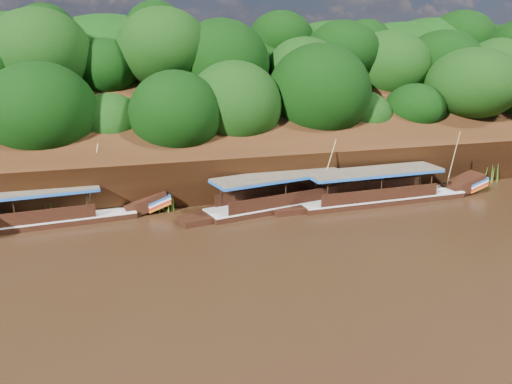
{
  "coord_description": "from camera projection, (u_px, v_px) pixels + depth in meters",
  "views": [
    {
      "loc": [
        -9.35,
        -23.81,
        11.0
      ],
      "look_at": [
        -0.16,
        7.0,
        1.57
      ],
      "focal_mm": 35.0,
      "sensor_mm": 36.0,
      "label": 1
    }
  ],
  "objects": [
    {
      "name": "reeds",
      "position": [
        206.0,
        195.0,
        35.19
      ],
      "size": [
        51.48,
        2.15,
        2.1
      ],
      "color": "#346619",
      "rests_on": "ground"
    },
    {
      "name": "ground",
      "position": [
        295.0,
        253.0,
        27.56
      ],
      "size": [
        160.0,
        160.0,
        0.0
      ],
      "primitive_type": "plane",
      "color": "black",
      "rests_on": "ground"
    },
    {
      "name": "boat_1",
      "position": [
        296.0,
        198.0,
        35.67
      ],
      "size": [
        14.35,
        4.95,
        5.23
      ],
      "rotation": [
        0.0,
        0.0,
        0.21
      ],
      "color": "black",
      "rests_on": "ground"
    },
    {
      "name": "boat_2",
      "position": [
        44.0,
        217.0,
        31.82
      ],
      "size": [
        15.41,
        3.57,
        5.45
      ],
      "rotation": [
        0.0,
        0.0,
        0.1
      ],
      "color": "black",
      "rests_on": "ground"
    },
    {
      "name": "boat_0",
      "position": [
        392.0,
        194.0,
        36.69
      ],
      "size": [
        15.33,
        2.92,
        5.61
      ],
      "rotation": [
        0.0,
        0.0,
        0.04
      ],
      "color": "black",
      "rests_on": "ground"
    },
    {
      "name": "riverbank",
      "position": [
        211.0,
        145.0,
        47.92
      ],
      "size": [
        120.0,
        30.06,
        19.4
      ],
      "color": "black",
      "rests_on": "ground"
    }
  ]
}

